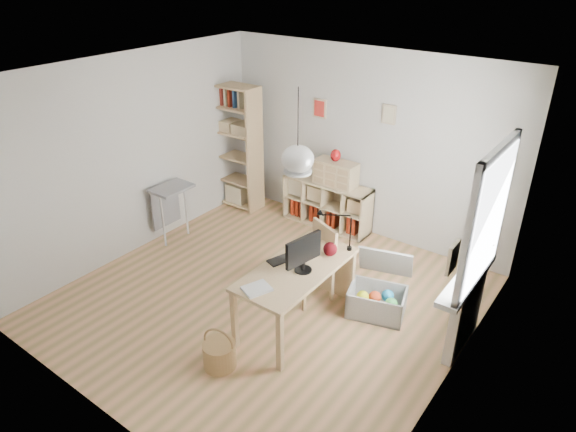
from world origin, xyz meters
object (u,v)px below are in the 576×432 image
Objects in this scene: cube_shelf at (327,206)px; drawer_chest at (336,173)px; desk at (297,275)px; tall_bookshelf at (236,142)px; chair at (314,258)px; storage_chest at (379,295)px; monitor at (303,252)px.

drawer_chest reaches higher than cube_shelf.
desk is 2.36× the size of drawer_chest.
tall_bookshelf reaches higher than chair.
storage_chest is (0.78, 0.20, -0.32)m from chair.
cube_shelf is at bearing 10.19° from tall_bookshelf.
drawer_chest is (-0.96, 2.20, -0.08)m from monitor.
chair is 0.87m from storage_chest.
tall_bookshelf is (-1.56, -0.28, 0.79)m from cube_shelf.
cube_shelf is 2.23m from storage_chest.
chair is 2.00× the size of monitor.
chair is at bearing -29.72° from tall_bookshelf.
drawer_chest reaches higher than chair.
tall_bookshelf reaches higher than monitor.
tall_bookshelf is at bearing 142.99° from desk.
tall_bookshelf reaches higher than desk.
desk is at bearing -53.47° from chair.
drawer_chest is at bearing -14.78° from cube_shelf.
desk is at bearing -37.01° from tall_bookshelf.
cube_shelf is 2.20× the size of drawer_chest.
monitor reaches higher than storage_chest.
cube_shelf is at bearing 165.53° from drawer_chest.
tall_bookshelf is 3.32m from monitor.
tall_bookshelf reaches higher than storage_chest.
desk is 2.37m from drawer_chest.
chair reaches higher than cube_shelf.
monitor is at bearing -66.18° from drawer_chest.
cube_shelf is 1.91m from chair.
desk is 0.34m from monitor.
storage_chest is at bearing -20.31° from tall_bookshelf.
tall_bookshelf is 3.55m from storage_chest.
monitor is (2.68, -1.96, -0.11)m from tall_bookshelf.
storage_chest is 1.38× the size of drawer_chest.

